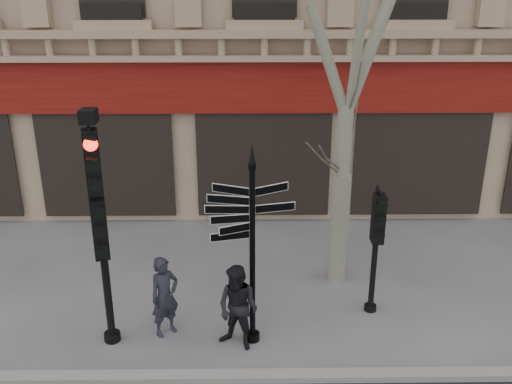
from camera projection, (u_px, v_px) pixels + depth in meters
ground at (270, 329)px, 10.59m from camera, size 80.00×80.00×0.00m
kerb at (273, 376)px, 9.26m from camera, size 80.00×0.25×0.12m
fingerpost at (252, 214)px, 9.38m from camera, size 1.62×1.62×3.67m
traffic_signal_main at (98, 203)px, 9.30m from camera, size 0.54×0.45×4.23m
traffic_signal_secondary at (377, 231)px, 10.55m from camera, size 0.41×0.30×2.45m
pedestrian_a at (165, 297)px, 10.20m from camera, size 0.66×0.64×1.53m
pedestrian_b at (238, 308)px, 9.81m from camera, size 0.96×0.89×1.58m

